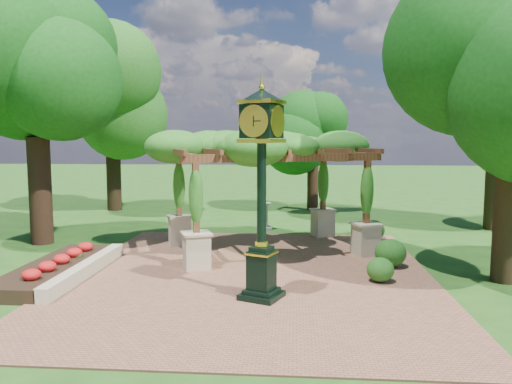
{
  "coord_description": "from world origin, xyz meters",
  "views": [
    {
      "loc": [
        1.19,
        -12.67,
        3.84
      ],
      "look_at": [
        0.0,
        2.5,
        2.2
      ],
      "focal_mm": 35.0,
      "sensor_mm": 36.0,
      "label": 1
    }
  ],
  "objects": [
    {
      "name": "pedestal_clock",
      "position": [
        0.41,
        -1.13,
        3.01
      ],
      "size": [
        1.29,
        1.29,
        5.03
      ],
      "rotation": [
        0.0,
        0.0,
        -0.39
      ],
      "color": "black",
      "rests_on": "brick_plaza"
    },
    {
      "name": "border_wall",
      "position": [
        -4.6,
        0.5,
        0.2
      ],
      "size": [
        0.35,
        5.0,
        0.4
      ],
      "primitive_type": "cube",
      "color": "#C6B793",
      "rests_on": "ground"
    },
    {
      "name": "tree_west_far",
      "position": [
        -8.49,
        13.25,
        6.22
      ],
      "size": [
        4.81,
        4.81,
        9.07
      ],
      "color": "black",
      "rests_on": "ground"
    },
    {
      "name": "brick_plaza",
      "position": [
        0.0,
        1.0,
        0.02
      ],
      "size": [
        10.0,
        12.0,
        0.04
      ],
      "primitive_type": "cube",
      "color": "brown",
      "rests_on": "ground"
    },
    {
      "name": "pergola",
      "position": [
        0.3,
        4.11,
        3.34
      ],
      "size": [
        7.5,
        6.12,
        4.08
      ],
      "rotation": [
        0.0,
        0.0,
        0.38
      ],
      "color": "#BEB08D",
      "rests_on": "brick_plaza"
    },
    {
      "name": "shrub_front",
      "position": [
        3.48,
        0.5,
        0.36
      ],
      "size": [
        0.89,
        0.89,
        0.65
      ],
      "primitive_type": "ellipsoid",
      "rotation": [
        0.0,
        0.0,
        0.28
      ],
      "color": "#245D1A",
      "rests_on": "brick_plaza"
    },
    {
      "name": "tree_east_far",
      "position": [
        9.5,
        8.9,
        5.77
      ],
      "size": [
        4.63,
        4.63,
        8.39
      ],
      "color": "#312413",
      "rests_on": "ground"
    },
    {
      "name": "ground",
      "position": [
        0.0,
        0.0,
        0.0
      ],
      "size": [
        120.0,
        120.0,
        0.0
      ],
      "primitive_type": "plane",
      "color": "#1E4714",
      "rests_on": "ground"
    },
    {
      "name": "tree_north",
      "position": [
        2.14,
        14.09,
        4.39
      ],
      "size": [
        3.56,
        3.56,
        6.41
      ],
      "color": "black",
      "rests_on": "ground"
    },
    {
      "name": "tree_west_near",
      "position": [
        -8.06,
        4.7,
        6.85
      ],
      "size": [
        4.47,
        4.47,
        10.01
      ],
      "color": "black",
      "rests_on": "ground"
    },
    {
      "name": "shrub_back",
      "position": [
        4.13,
        6.01,
        0.42
      ],
      "size": [
        0.89,
        0.89,
        0.77
      ],
      "primitive_type": "ellipsoid",
      "rotation": [
        0.0,
        0.0,
        0.05
      ],
      "color": "#235719",
      "rests_on": "brick_plaza"
    },
    {
      "name": "shrub_mid",
      "position": [
        4.04,
        2.1,
        0.46
      ],
      "size": [
        0.96,
        0.96,
        0.83
      ],
      "primitive_type": "ellipsoid",
      "rotation": [
        0.0,
        0.0,
        0.04
      ],
      "color": "#1E5016",
      "rests_on": "brick_plaza"
    },
    {
      "name": "flower_bed",
      "position": [
        -5.5,
        0.5,
        0.18
      ],
      "size": [
        1.5,
        5.0,
        0.36
      ],
      "primitive_type": "cube",
      "color": "red",
      "rests_on": "ground"
    },
    {
      "name": "sundial",
      "position": [
        -0.1,
        8.11,
        0.5
      ],
      "size": [
        0.69,
        0.69,
        1.14
      ],
      "rotation": [
        0.0,
        0.0,
        0.11
      ],
      "color": "gray",
      "rests_on": "ground"
    }
  ]
}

